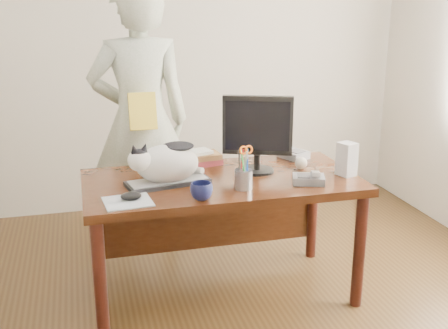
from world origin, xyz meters
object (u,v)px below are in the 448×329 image
at_px(monitor, 258,130).
at_px(person, 140,122).
at_px(phone, 309,179).
at_px(baseball, 301,163).
at_px(desk, 219,198).
at_px(calculator, 294,154).
at_px(mouse, 131,196).
at_px(keyboard, 168,182).
at_px(speaker, 347,159).
at_px(coffee_mug, 201,191).
at_px(pen_cup, 244,177).
at_px(book_stack, 201,158).
at_px(cat, 165,162).

xyz_separation_m(monitor, person, (-0.61, 0.72, -0.07)).
bearing_deg(phone, baseball, 97.33).
distance_m(desk, baseball, 0.55).
height_order(phone, calculator, phone).
distance_m(desk, mouse, 0.66).
bearing_deg(keyboard, person, 83.35).
relative_size(desk, speaker, 8.05).
distance_m(monitor, coffee_mug, 0.61).
bearing_deg(keyboard, mouse, -147.74).
bearing_deg(speaker, pen_cup, 167.80).
height_order(baseball, person, person).
xyz_separation_m(monitor, pen_cup, (-0.16, -0.26, -0.20)).
distance_m(phone, calculator, 0.52).
height_order(keyboard, coffee_mug, coffee_mug).
relative_size(keyboard, mouse, 4.26).
bearing_deg(calculator, coffee_mug, -165.24).
bearing_deg(book_stack, monitor, -52.67).
xyz_separation_m(cat, person, (-0.04, 0.81, 0.06)).
bearing_deg(keyboard, baseball, -5.22).
distance_m(phone, speaker, 0.29).
relative_size(keyboard, speaker, 2.49).
height_order(monitor, mouse, monitor).
relative_size(speaker, calculator, 0.91).
bearing_deg(desk, phone, -31.94).
bearing_deg(speaker, person, 121.69).
xyz_separation_m(pen_cup, coffee_mug, (-0.26, -0.11, -0.02)).
bearing_deg(calculator, mouse, -178.69).
relative_size(cat, person, 0.24).
relative_size(cat, monitor, 0.98).
xyz_separation_m(pen_cup, calculator, (0.49, 0.50, -0.04)).
height_order(cat, speaker, cat).
relative_size(keyboard, calculator, 2.27).
height_order(cat, book_stack, cat).
relative_size(monitor, coffee_mug, 3.98).
height_order(pen_cup, phone, pen_cup).
distance_m(phone, baseball, 0.27).
bearing_deg(monitor, pen_cup, -100.98).
bearing_deg(cat, mouse, -146.58).
height_order(cat, coffee_mug, cat).
bearing_deg(calculator, monitor, -168.15).
distance_m(mouse, baseball, 1.11).
relative_size(desk, keyboard, 3.23).
bearing_deg(pen_cup, phone, -0.64).
bearing_deg(book_stack, pen_cup, -86.98).
height_order(monitor, phone, monitor).
bearing_deg(baseball, speaker, -40.42).
height_order(phone, speaker, speaker).
relative_size(desk, book_stack, 5.77).
xyz_separation_m(cat, coffee_mug, (0.14, -0.29, -0.09)).
bearing_deg(book_stack, coffee_mug, -112.84).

